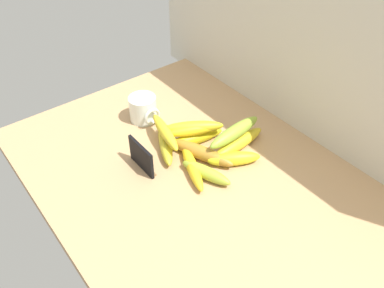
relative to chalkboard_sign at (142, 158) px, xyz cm
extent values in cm
cube|color=tan|center=(12.36, 9.35, -5.36)|extent=(110.00, 76.00, 3.00)
cube|color=beige|center=(12.36, 48.35, 28.14)|extent=(130.00, 2.00, 70.00)
cube|color=black|center=(0.00, -0.07, 0.34)|extent=(11.00, 0.80, 8.40)
cube|color=olive|center=(0.00, 0.73, -3.56)|extent=(9.90, 1.20, 0.60)
cylinder|color=silver|center=(-19.03, 12.65, 0.23)|extent=(8.67, 8.67, 8.17)
torus|color=silver|center=(-13.70, 12.65, 0.23)|extent=(1.00, 5.58, 5.58)
ellipsoid|color=gold|center=(-2.94, 9.87, -2.09)|extent=(18.30, 12.02, 3.54)
ellipsoid|color=yellow|center=(14.47, 21.15, -1.86)|extent=(11.07, 14.98, 4.00)
ellipsoid|color=yellow|center=(9.67, 10.08, -2.25)|extent=(18.59, 10.16, 3.21)
ellipsoid|color=#B07B29|center=(6.59, 15.35, -1.82)|extent=(21.01, 11.47, 4.07)
ellipsoid|color=yellow|center=(0.46, 17.48, -2.02)|extent=(7.79, 19.92, 3.67)
ellipsoid|color=#9FB734|center=(13.83, 11.55, -2.05)|extent=(15.55, 8.28, 3.61)
ellipsoid|color=yellow|center=(10.33, 26.38, -1.87)|extent=(5.61, 20.90, 3.96)
ellipsoid|color=#8EAF36|center=(9.27, 25.84, 2.11)|extent=(5.98, 20.18, 4.00)
ellipsoid|color=yellow|center=(-3.88, 10.66, 1.30)|extent=(18.18, 7.34, 3.23)
ellipsoid|color=yellow|center=(0.75, 17.87, 1.43)|extent=(9.43, 15.84, 3.24)
ellipsoid|color=gold|center=(-0.14, 18.04, 1.73)|extent=(12.76, 17.33, 3.83)
camera|label=1|loc=(72.99, -39.31, 74.85)|focal=37.85mm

